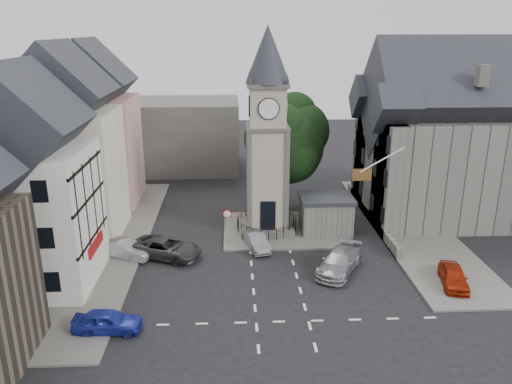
{
  "coord_description": "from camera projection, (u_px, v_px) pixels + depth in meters",
  "views": [
    {
      "loc": [
        -2.68,
        -30.15,
        16.0
      ],
      "look_at": [
        -1.02,
        5.0,
        4.38
      ],
      "focal_mm": 35.0,
      "sensor_mm": 36.0,
      "label": 1
    }
  ],
  "objects": [
    {
      "name": "ground",
      "position": [
        274.0,
        276.0,
        33.74
      ],
      "size": [
        120.0,
        120.0,
        0.0
      ],
      "primitive_type": "plane",
      "color": "black",
      "rests_on": "ground"
    },
    {
      "name": "pavement_west",
      "position": [
        108.0,
        243.0,
        38.85
      ],
      "size": [
        6.0,
        30.0,
        0.14
      ],
      "primitive_type": "cube",
      "color": "#595651",
      "rests_on": "ground"
    },
    {
      "name": "pavement_east",
      "position": [
        409.0,
        227.0,
        41.84
      ],
      "size": [
        6.0,
        26.0,
        0.14
      ],
      "primitive_type": "cube",
      "color": "#595651",
      "rests_on": "ground"
    },
    {
      "name": "central_island",
      "position": [
        285.0,
        229.0,
        41.37
      ],
      "size": [
        10.0,
        8.0,
        0.16
      ],
      "primitive_type": "cube",
      "color": "#595651",
      "rests_on": "ground"
    },
    {
      "name": "road_markings",
      "position": [
        282.0,
        322.0,
        28.52
      ],
      "size": [
        20.0,
        8.0,
        0.01
      ],
      "primitive_type": "cube",
      "color": "silver",
      "rests_on": "ground"
    },
    {
      "name": "clock_tower",
      "position": [
        267.0,
        134.0,
        38.77
      ],
      "size": [
        4.86,
        4.86,
        16.25
      ],
      "color": "#4C4944",
      "rests_on": "ground"
    },
    {
      "name": "stone_shelter",
      "position": [
        326.0,
        214.0,
        40.58
      ],
      "size": [
        4.3,
        3.3,
        3.08
      ],
      "color": "#63605B",
      "rests_on": "ground"
    },
    {
      "name": "town_tree",
      "position": [
        286.0,
        135.0,
        43.97
      ],
      "size": [
        7.2,
        7.2,
        10.8
      ],
      "color": "black",
      "rests_on": "ground"
    },
    {
      "name": "warning_sign_post",
      "position": [
        227.0,
        220.0,
        38.11
      ],
      "size": [
        0.7,
        0.19,
        2.85
      ],
      "color": "black",
      "rests_on": "ground"
    },
    {
      "name": "terrace_pink",
      "position": [
        94.0,
        135.0,
        46.15
      ],
      "size": [
        8.1,
        7.6,
        12.8
      ],
      "color": "tan",
      "rests_on": "ground"
    },
    {
      "name": "terrace_cream",
      "position": [
        67.0,
        156.0,
        38.57
      ],
      "size": [
        8.1,
        7.6,
        12.8
      ],
      "color": "beige",
      "rests_on": "ground"
    },
    {
      "name": "terrace_tudor",
      "position": [
        28.0,
        193.0,
        31.1
      ],
      "size": [
        8.1,
        7.6,
        12.0
      ],
      "color": "silver",
      "rests_on": "ground"
    },
    {
      "name": "backdrop_west",
      "position": [
        153.0,
        135.0,
        58.5
      ],
      "size": [
        20.0,
        10.0,
        8.0
      ],
      "primitive_type": "cube",
      "color": "#4C4944",
      "rests_on": "ground"
    },
    {
      "name": "east_building",
      "position": [
        445.0,
        147.0,
        42.91
      ],
      "size": [
        14.4,
        11.4,
        12.6
      ],
      "color": "#63605B",
      "rests_on": "ground"
    },
    {
      "name": "east_boundary_wall",
      "position": [
        370.0,
        215.0,
        43.5
      ],
      "size": [
        0.4,
        16.0,
        0.9
      ],
      "primitive_type": "cube",
      "color": "#63605B",
      "rests_on": "ground"
    },
    {
      "name": "flagpole",
      "position": [
        382.0,
        160.0,
        35.7
      ],
      "size": [
        3.68,
        0.1,
        2.74
      ],
      "color": "white",
      "rests_on": "ground"
    },
    {
      "name": "car_west_blue",
      "position": [
        107.0,
        321.0,
        27.41
      ],
      "size": [
        3.84,
        1.65,
        1.29
      ],
      "primitive_type": "imported",
      "rotation": [
        0.0,
        0.0,
        1.54
      ],
      "color": "#1B2898",
      "rests_on": "ground"
    },
    {
      "name": "car_west_silver",
      "position": [
        126.0,
        249.0,
        36.28
      ],
      "size": [
        4.25,
        2.91,
        1.33
      ],
      "primitive_type": "imported",
      "rotation": [
        0.0,
        0.0,
        1.15
      ],
      "color": "gray",
      "rests_on": "ground"
    },
    {
      "name": "car_west_grey",
      "position": [
        166.0,
        248.0,
        36.3
      ],
      "size": [
        5.82,
        4.19,
        1.47
      ],
      "primitive_type": "imported",
      "rotation": [
        0.0,
        0.0,
        1.2
      ],
      "color": "#343437",
      "rests_on": "ground"
    },
    {
      "name": "car_island_silver",
      "position": [
        257.0,
        241.0,
        37.77
      ],
      "size": [
        2.16,
        3.9,
        1.22
      ],
      "primitive_type": "imported",
      "rotation": [
        0.0,
        0.0,
        0.25
      ],
      "color": "gray",
      "rests_on": "ground"
    },
    {
      "name": "car_island_east",
      "position": [
        339.0,
        262.0,
        34.18
      ],
      "size": [
        4.31,
        5.43,
        1.47
      ],
      "primitive_type": "imported",
      "rotation": [
        0.0,
        0.0,
        -0.52
      ],
      "color": "#989AA0",
      "rests_on": "ground"
    },
    {
      "name": "car_east_red",
      "position": [
        454.0,
        277.0,
        32.31
      ],
      "size": [
        2.34,
        4.08,
        1.31
      ],
      "primitive_type": "imported",
      "rotation": [
        0.0,
        0.0,
        -0.22
      ],
      "color": "#9E2108",
      "rests_on": "ground"
    },
    {
      "name": "pedestrian",
      "position": [
        397.0,
        216.0,
        41.98
      ],
      "size": [
        0.69,
        0.45,
        1.88
      ],
      "primitive_type": "imported",
      "rotation": [
        0.0,
        0.0,
        3.14
      ],
      "color": "#BBA99A",
      "rests_on": "ground"
    }
  ]
}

